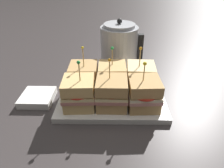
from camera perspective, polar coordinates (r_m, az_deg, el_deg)
The scene contains 10 objects.
ground_plane at distance 0.67m, azimuth 0.00°, elevation -4.82°, with size 6.00×6.00×0.00m, color #383333.
serving_platter at distance 0.66m, azimuth 0.00°, elevation -4.20°, with size 0.34×0.23×0.02m.
sandwich_front_left at distance 0.60m, azimuth -9.38°, elevation -2.57°, with size 0.10×0.10×0.15m.
sandwich_front_center at distance 0.59m, azimuth 0.02°, elevation -2.60°, with size 0.10×0.10×0.15m.
sandwich_front_right at distance 0.60m, azimuth 9.10°, elevation -2.71°, with size 0.10×0.10×0.15m.
sandwich_back_left at distance 0.68m, azimuth -8.04°, elevation 1.93°, with size 0.10×0.10×0.16m.
sandwich_back_center at distance 0.67m, azimuth 0.07°, elevation 1.96°, with size 0.10×0.10×0.15m.
sandwich_back_right at distance 0.68m, azimuth 8.12°, elevation 1.87°, with size 0.10×0.10×0.16m.
kettle_steel at distance 0.82m, azimuth 2.09°, elevation 10.16°, with size 0.17×0.15×0.21m.
napkin_stack at distance 0.71m, azimuth -20.34°, elevation -3.37°, with size 0.10×0.10×0.02m.
Camera 1 is at (0.01, -0.54, 0.40)m, focal length 32.00 mm.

